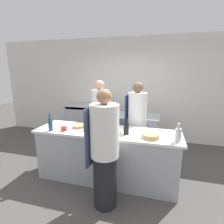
{
  "coord_description": "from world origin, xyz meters",
  "views": [
    {
      "loc": [
        0.83,
        -2.72,
        1.91
      ],
      "look_at": [
        0.0,
        0.35,
        1.16
      ],
      "focal_mm": 28.0,
      "sensor_mm": 36.0,
      "label": 1
    }
  ],
  "objects_px": {
    "bottle_olive_oil": "(85,125)",
    "bowl_prep_small": "(151,136)",
    "bottle_sauce": "(94,128)",
    "bowl_mixing_large": "(114,132)",
    "bowl_ceramic_blue": "(105,129)",
    "oven_range": "(83,121)",
    "stockpot": "(102,109)",
    "chef_at_prep_near": "(105,151)",
    "cup": "(64,129)",
    "bottle_cooking_oil": "(178,135)",
    "bottle_vinegar": "(94,123)",
    "chef_at_stove": "(100,121)",
    "bottle_wine": "(126,128)",
    "bottle_water": "(50,124)",
    "bowl_wooden_salad": "(79,126)",
    "chef_at_pass_far": "(137,125)"
  },
  "relations": [
    {
      "from": "bottle_olive_oil",
      "to": "bowl_prep_small",
      "type": "bearing_deg",
      "value": -3.34
    },
    {
      "from": "bottle_sauce",
      "to": "bowl_mixing_large",
      "type": "xyz_separation_m",
      "value": [
        0.33,
        0.04,
        -0.06
      ]
    },
    {
      "from": "bowl_ceramic_blue",
      "to": "oven_range",
      "type": "bearing_deg",
      "value": 125.24
    },
    {
      "from": "bottle_sauce",
      "to": "stockpot",
      "type": "height_order",
      "value": "bottle_sauce"
    },
    {
      "from": "chef_at_prep_near",
      "to": "bottle_sauce",
      "type": "height_order",
      "value": "chef_at_prep_near"
    },
    {
      "from": "bowl_mixing_large",
      "to": "cup",
      "type": "bearing_deg",
      "value": -177.44
    },
    {
      "from": "bottle_cooking_oil",
      "to": "bowl_ceramic_blue",
      "type": "height_order",
      "value": "bottle_cooking_oil"
    },
    {
      "from": "bottle_vinegar",
      "to": "bowl_ceramic_blue",
      "type": "distance_m",
      "value": 0.29
    },
    {
      "from": "oven_range",
      "to": "chef_at_stove",
      "type": "height_order",
      "value": "chef_at_stove"
    },
    {
      "from": "chef_at_prep_near",
      "to": "bottle_wine",
      "type": "relative_size",
      "value": 6.74
    },
    {
      "from": "bottle_vinegar",
      "to": "bowl_ceramic_blue",
      "type": "bearing_deg",
      "value": -30.11
    },
    {
      "from": "chef_at_prep_near",
      "to": "bottle_cooking_oil",
      "type": "bearing_deg",
      "value": -57.77
    },
    {
      "from": "chef_at_stove",
      "to": "bowl_prep_small",
      "type": "xyz_separation_m",
      "value": [
        1.08,
        -0.78,
        0.07
      ]
    },
    {
      "from": "oven_range",
      "to": "bottle_wine",
      "type": "distance_m",
      "value": 2.47
    },
    {
      "from": "bowl_ceramic_blue",
      "to": "bottle_vinegar",
      "type": "bearing_deg",
      "value": 149.89
    },
    {
      "from": "bottle_olive_oil",
      "to": "bottle_sauce",
      "type": "distance_m",
      "value": 0.23
    },
    {
      "from": "bottle_cooking_oil",
      "to": "cup",
      "type": "relative_size",
      "value": 2.83
    },
    {
      "from": "bottle_vinegar",
      "to": "bottle_wine",
      "type": "bearing_deg",
      "value": -19.17
    },
    {
      "from": "chef_at_prep_near",
      "to": "bottle_water",
      "type": "distance_m",
      "value": 1.17
    },
    {
      "from": "bottle_wine",
      "to": "bowl_mixing_large",
      "type": "xyz_separation_m",
      "value": [
        -0.19,
        -0.07,
        -0.06
      ]
    },
    {
      "from": "oven_range",
      "to": "bottle_sauce",
      "type": "distance_m",
      "value": 2.26
    },
    {
      "from": "bottle_olive_oil",
      "to": "bottle_wine",
      "type": "bearing_deg",
      "value": -0.66
    },
    {
      "from": "bowl_prep_small",
      "to": "bottle_vinegar",
      "type": "bearing_deg",
      "value": 164.88
    },
    {
      "from": "bowl_prep_small",
      "to": "stockpot",
      "type": "bearing_deg",
      "value": 133.75
    },
    {
      "from": "chef_at_prep_near",
      "to": "cup",
      "type": "height_order",
      "value": "chef_at_prep_near"
    },
    {
      "from": "bottle_vinegar",
      "to": "bottle_sauce",
      "type": "bearing_deg",
      "value": -70.23
    },
    {
      "from": "bottle_cooking_oil",
      "to": "bottle_water",
      "type": "xyz_separation_m",
      "value": [
        -2.06,
        -0.06,
        0.01
      ]
    },
    {
      "from": "chef_at_prep_near",
      "to": "chef_at_stove",
      "type": "distance_m",
      "value": 1.37
    },
    {
      "from": "bottle_sauce",
      "to": "stockpot",
      "type": "distance_m",
      "value": 1.33
    },
    {
      "from": "bowl_prep_small",
      "to": "bowl_wooden_salad",
      "type": "xyz_separation_m",
      "value": [
        -1.28,
        0.17,
        -0.01
      ]
    },
    {
      "from": "bottle_vinegar",
      "to": "cup",
      "type": "xyz_separation_m",
      "value": [
        -0.42,
        -0.33,
        -0.04
      ]
    },
    {
      "from": "chef_at_prep_near",
      "to": "bottle_vinegar",
      "type": "relative_size",
      "value": 8.48
    },
    {
      "from": "chef_at_pass_far",
      "to": "bottle_olive_oil",
      "type": "xyz_separation_m",
      "value": [
        -0.8,
        -0.69,
        0.14
      ]
    },
    {
      "from": "bottle_cooking_oil",
      "to": "stockpot",
      "type": "distance_m",
      "value": 2.04
    },
    {
      "from": "bowl_ceramic_blue",
      "to": "bottle_sauce",
      "type": "bearing_deg",
      "value": -125.57
    },
    {
      "from": "bottle_sauce",
      "to": "cup",
      "type": "xyz_separation_m",
      "value": [
        -0.54,
        -0.0,
        -0.07
      ]
    },
    {
      "from": "chef_at_stove",
      "to": "bowl_mixing_large",
      "type": "bearing_deg",
      "value": 17.54
    },
    {
      "from": "bottle_cooking_oil",
      "to": "bottle_water",
      "type": "distance_m",
      "value": 2.06
    },
    {
      "from": "oven_range",
      "to": "bottle_olive_oil",
      "type": "relative_size",
      "value": 4.42
    },
    {
      "from": "chef_at_prep_near",
      "to": "bottle_water",
      "type": "bearing_deg",
      "value": 78.16
    },
    {
      "from": "bowl_wooden_salad",
      "to": "bowl_mixing_large",
      "type": "bearing_deg",
      "value": -15.22
    },
    {
      "from": "chef_at_prep_near",
      "to": "bottle_wine",
      "type": "xyz_separation_m",
      "value": [
        0.19,
        0.55,
        0.17
      ]
    },
    {
      "from": "chef_at_stove",
      "to": "chef_at_pass_far",
      "type": "bearing_deg",
      "value": 73.63
    },
    {
      "from": "oven_range",
      "to": "stockpot",
      "type": "height_order",
      "value": "stockpot"
    },
    {
      "from": "bottle_sauce",
      "to": "bowl_ceramic_blue",
      "type": "relative_size",
      "value": 1.25
    },
    {
      "from": "oven_range",
      "to": "bottle_olive_oil",
      "type": "height_order",
      "value": "bottle_olive_oil"
    },
    {
      "from": "bowl_mixing_large",
      "to": "bowl_prep_small",
      "type": "xyz_separation_m",
      "value": [
        0.58,
        0.02,
        -0.01
      ]
    },
    {
      "from": "chef_at_pass_far",
      "to": "bottle_cooking_oil",
      "type": "bearing_deg",
      "value": -125.39
    },
    {
      "from": "chef_at_pass_far",
      "to": "cup",
      "type": "relative_size",
      "value": 17.44
    },
    {
      "from": "bottle_cooking_oil",
      "to": "bottle_sauce",
      "type": "bearing_deg",
      "value": 179.96
    }
  ]
}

